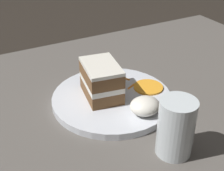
{
  "coord_description": "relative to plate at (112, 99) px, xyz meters",
  "views": [
    {
      "loc": [
        -0.31,
        -0.51,
        0.44
      ],
      "look_at": [
        -0.02,
        0.03,
        0.07
      ],
      "focal_mm": 50.0,
      "sensor_mm": 36.0,
      "label": 1
    }
  ],
  "objects": [
    {
      "name": "ground_plane",
      "position": [
        0.02,
        -0.03,
        -0.03
      ],
      "size": [
        6.0,
        6.0,
        0.0
      ],
      "primitive_type": "plane",
      "color": "black",
      "rests_on": "ground"
    },
    {
      "name": "drinking_glass",
      "position": [
        0.02,
        -0.21,
        0.04
      ],
      "size": [
        0.07,
        0.07,
        0.12
      ],
      "color": "silver",
      "rests_on": "dining_table"
    },
    {
      "name": "plate",
      "position": [
        0.0,
        0.0,
        0.0
      ],
      "size": [
        0.28,
        0.28,
        0.02
      ],
      "primitive_type": "cylinder",
      "color": "silver",
      "rests_on": "dining_table"
    },
    {
      "name": "orange_garnish",
      "position": [
        0.1,
        -0.01,
        0.01
      ],
      "size": [
        0.07,
        0.07,
        0.0
      ],
      "primitive_type": "cylinder",
      "color": "orange",
      "rests_on": "plate"
    },
    {
      "name": "cream_dollop",
      "position": [
        0.03,
        -0.09,
        0.03
      ],
      "size": [
        0.07,
        0.06,
        0.04
      ],
      "primitive_type": "ellipsoid",
      "color": "white",
      "rests_on": "plate"
    },
    {
      "name": "cake_slice",
      "position": [
        -0.02,
        0.01,
        0.05
      ],
      "size": [
        0.09,
        0.12,
        0.08
      ],
      "rotation": [
        0.0,
        0.0,
        2.98
      ],
      "color": "brown",
      "rests_on": "plate"
    },
    {
      "name": "dining_table",
      "position": [
        0.02,
        -0.03,
        -0.02
      ],
      "size": [
        1.23,
        0.85,
        0.02
      ],
      "primitive_type": "cube",
      "color": "#56514C",
      "rests_on": "ground"
    },
    {
      "name": "carrot_shreds_scatter",
      "position": [
        0.06,
        0.02,
        0.01
      ],
      "size": [
        0.03,
        0.13,
        0.0
      ],
      "color": "orange",
      "rests_on": "plate"
    }
  ]
}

